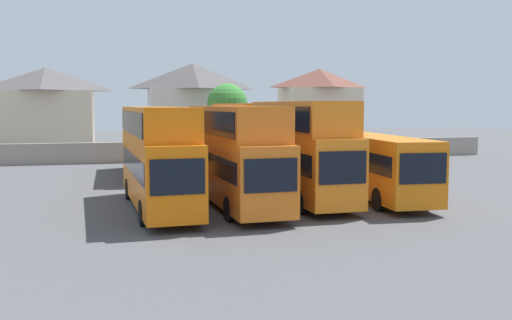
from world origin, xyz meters
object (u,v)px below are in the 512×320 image
(house_terrace_centre, at_px, (193,108))
(house_terrace_right, at_px, (319,109))
(bus_5, at_px, (144,137))
(house_terrace_left, at_px, (46,111))
(bus_4, at_px, (374,163))
(bus_3, at_px, (301,146))
(bus_7, at_px, (244,134))
(bus_2, at_px, (234,150))
(bus_1, at_px, (157,152))
(bus_8, at_px, (293,147))
(tree_left_of_lot, at_px, (227,104))
(bus_6, at_px, (205,147))

(house_terrace_centre, height_order, house_terrace_right, house_terrace_centre)
(bus_5, distance_m, house_terrace_left, 20.08)
(bus_4, bearing_deg, bus_3, -90.77)
(bus_4, relative_size, house_terrace_right, 1.25)
(house_terrace_left, height_order, house_terrace_centre, house_terrace_centre)
(bus_7, bearing_deg, bus_2, -17.37)
(house_terrace_left, bearing_deg, bus_4, -57.90)
(bus_1, height_order, house_terrace_centre, house_terrace_centre)
(bus_4, bearing_deg, bus_8, -175.11)
(bus_2, distance_m, bus_5, 14.12)
(bus_8, bearing_deg, bus_2, -30.53)
(bus_1, bearing_deg, bus_8, 136.95)
(tree_left_of_lot, bearing_deg, house_terrace_right, 28.84)
(bus_7, height_order, tree_left_of_lot, tree_left_of_lot)
(bus_7, xyz_separation_m, house_terrace_centre, (-1.21, 18.83, 1.87))
(tree_left_of_lot, bearing_deg, bus_5, -124.55)
(bus_7, bearing_deg, house_terrace_right, 143.37)
(bus_6, height_order, tree_left_of_lot, tree_left_of_lot)
(bus_6, distance_m, tree_left_of_lot, 13.36)
(house_terrace_centre, bearing_deg, tree_left_of_lot, -69.71)
(bus_4, relative_size, bus_7, 1.01)
(bus_8, xyz_separation_m, house_terrace_left, (-19.32, 18.76, 2.46))
(bus_3, height_order, bus_8, bus_3)
(bus_4, xyz_separation_m, bus_6, (-7.06, 13.28, 0.01))
(house_terrace_left, bearing_deg, house_terrace_centre, 1.89)
(bus_3, bearing_deg, bus_2, -83.46)
(bus_7, distance_m, tree_left_of_lot, 12.66)
(bus_5, bearing_deg, bus_7, 88.21)
(bus_3, distance_m, house_terrace_centre, 31.84)
(bus_2, height_order, tree_left_of_lot, tree_left_of_lot)
(house_terrace_right, bearing_deg, house_terrace_centre, 179.66)
(bus_1, xyz_separation_m, bus_6, (4.39, 13.69, -0.82))
(bus_7, bearing_deg, bus_1, -30.88)
(bus_3, bearing_deg, bus_7, 179.06)
(bus_7, bearing_deg, bus_6, -94.35)
(bus_2, height_order, bus_8, bus_2)
(bus_2, xyz_separation_m, bus_3, (3.64, 0.51, 0.12))
(bus_4, distance_m, bus_5, 17.59)
(bus_5, height_order, house_terrace_left, house_terrace_left)
(bus_4, height_order, bus_5, bus_5)
(bus_3, bearing_deg, house_terrace_right, 156.99)
(bus_3, height_order, house_terrace_right, house_terrace_right)
(bus_8, bearing_deg, house_terrace_right, 153.33)
(bus_1, distance_m, house_terrace_left, 33.06)
(house_terrace_right, bearing_deg, bus_2, -116.72)
(bus_4, xyz_separation_m, tree_left_of_lot, (-2.98, 25.60, 3.17))
(house_terrace_centre, relative_size, house_terrace_right, 1.06)
(house_terrace_left, bearing_deg, bus_5, -65.24)
(bus_4, height_order, house_terrace_centre, house_terrace_centre)
(house_terrace_left, xyz_separation_m, house_terrace_right, (28.31, 0.39, 0.17))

